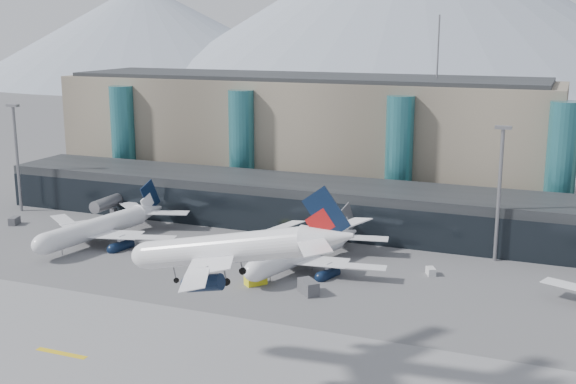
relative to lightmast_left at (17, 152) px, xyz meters
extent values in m
plane|color=#515154|center=(80.00, -45.00, -14.42)|extent=(900.00, 900.00, 0.00)
cube|color=slate|center=(80.00, -60.00, -14.40)|extent=(400.00, 40.00, 0.04)
cube|color=gold|center=(60.00, -60.00, -14.37)|extent=(8.00, 1.00, 0.02)
cube|color=black|center=(80.00, 13.00, -9.42)|extent=(170.00, 18.00, 10.00)
cube|color=black|center=(80.00, 4.10, -10.42)|extent=(170.00, 0.40, 8.00)
cylinder|color=slate|center=(25.00, 2.00, -10.22)|extent=(2.80, 14.00, 2.80)
cube|color=slate|center=(25.00, 2.00, -13.22)|extent=(1.20, 1.20, 2.40)
cylinder|color=slate|center=(80.00, 2.00, -10.22)|extent=(2.80, 14.00, 2.80)
cube|color=slate|center=(80.00, 2.00, -13.22)|extent=(1.20, 1.20, 2.40)
cube|color=gray|center=(55.00, 45.00, 0.58)|extent=(130.00, 30.00, 30.00)
cube|color=black|center=(55.00, 45.00, 16.08)|extent=(123.50, 28.00, 1.00)
cylinder|color=#296B74|center=(10.00, 29.00, -0.42)|extent=(6.40, 6.40, 28.00)
cylinder|color=#296B74|center=(45.00, 29.00, -0.42)|extent=(6.40, 6.40, 28.00)
cylinder|color=#296B74|center=(85.00, 29.00, -0.42)|extent=(6.40, 6.40, 28.00)
cylinder|color=#296B74|center=(120.00, 29.00, -0.42)|extent=(6.40, 6.40, 28.00)
cylinder|color=slate|center=(90.00, 45.00, 23.58)|extent=(0.40, 0.40, 16.00)
cone|color=gray|center=(-180.00, 335.00, 23.08)|extent=(320.00, 320.00, 75.00)
cone|color=gray|center=(20.00, 335.00, 40.58)|extent=(400.00, 400.00, 110.00)
cylinder|color=slate|center=(0.00, 0.00, -1.92)|extent=(0.70, 0.70, 25.00)
cube|color=slate|center=(0.00, 0.00, 10.88)|extent=(3.00, 1.20, 0.60)
cylinder|color=slate|center=(110.00, 3.00, -1.92)|extent=(0.70, 0.70, 25.00)
cube|color=slate|center=(110.00, 3.00, 10.88)|extent=(3.00, 1.20, 0.60)
cylinder|color=white|center=(84.72, -56.78, 3.58)|extent=(21.87, 4.02, 3.61)
ellipsoid|color=white|center=(73.82, -56.57, 3.58)|extent=(5.13, 3.71, 3.61)
cone|color=white|center=(98.74, -57.04, 3.76)|extent=(6.30, 3.73, 3.61)
cube|color=white|center=(86.13, -64.59, 2.98)|extent=(11.16, 16.39, 0.18)
cylinder|color=black|center=(84.92, -62.70, 1.14)|extent=(4.40, 2.07, 1.99)
cube|color=white|center=(98.66, -61.40, 3.94)|extent=(6.45, 8.63, 0.14)
cube|color=white|center=(86.42, -49.02, 2.98)|extent=(11.60, 16.32, 0.18)
cylinder|color=black|center=(85.14, -50.86, 1.14)|extent=(4.40, 2.07, 1.99)
cube|color=white|center=(98.82, -52.68, 3.94)|extent=(6.66, 8.59, 0.14)
cube|color=black|center=(99.05, -57.04, 6.65)|extent=(5.40, 0.32, 6.36)
cube|color=#AA1515|center=(98.11, -57.03, 5.57)|extent=(3.61, 0.32, 3.48)
cylinder|color=slate|center=(77.09, -56.63, 1.23)|extent=(0.15, 0.15, 2.89)
cylinder|color=black|center=(77.09, -56.63, -0.03)|extent=(0.65, 0.24, 0.64)
cylinder|color=black|center=(85.61, -58.96, -0.03)|extent=(0.83, 0.34, 0.82)
cylinder|color=black|center=(85.69, -54.63, -0.03)|extent=(0.83, 0.34, 0.82)
cylinder|color=white|center=(33.86, -14.00, -9.80)|extent=(8.50, 25.37, 4.15)
ellipsoid|color=white|center=(31.65, -26.32, -9.80)|extent=(5.11, 6.45, 4.15)
cone|color=white|center=(36.69, 1.84, -9.59)|extent=(5.34, 7.77, 4.15)
cube|color=white|center=(42.97, -13.82, -10.48)|extent=(18.84, 10.46, 0.21)
cylinder|color=black|center=(40.60, -14.85, -12.60)|extent=(3.13, 5.33, 2.28)
cube|color=white|center=(41.62, 0.95, -9.38)|extent=(9.94, 6.25, 0.17)
cube|color=white|center=(25.37, -10.66, -10.48)|extent=(18.12, 15.26, 0.21)
cylinder|color=black|center=(27.23, -12.45, -12.60)|extent=(3.13, 5.33, 2.28)
cube|color=white|center=(31.76, 2.72, -9.38)|extent=(9.52, 8.55, 0.17)
cube|color=black|center=(36.75, 2.19, -6.27)|extent=(1.34, 6.14, 7.30)
cube|color=white|center=(36.57, 1.13, -7.52)|extent=(1.02, 4.13, 3.99)
cylinder|color=slate|center=(32.31, -22.62, -12.49)|extent=(0.17, 0.17, 3.32)
cylinder|color=black|center=(32.31, -22.62, -13.95)|extent=(0.39, 0.77, 0.74)
cylinder|color=black|center=(36.49, -13.38, -13.95)|extent=(0.53, 1.00, 0.95)
cylinder|color=black|center=(31.59, -12.51, -13.95)|extent=(0.53, 1.00, 0.95)
cylinder|color=white|center=(78.20, -14.00, -10.14)|extent=(10.52, 23.28, 3.84)
ellipsoid|color=white|center=(74.78, -25.07, -10.14)|extent=(5.26, 6.27, 3.84)
cone|color=white|center=(82.61, 0.24, -9.95)|extent=(5.63, 7.46, 3.84)
cube|color=white|center=(86.60, -14.86, -10.77)|extent=(17.17, 7.83, 0.19)
cylinder|color=black|center=(84.31, -15.54, -12.73)|extent=(3.39, 5.05, 2.11)
cube|color=white|center=(87.04, -1.13, -9.76)|extent=(9.08, 4.87, 0.15)
cube|color=white|center=(70.78, -9.97, -10.77)|extent=(16.05, 15.29, 0.19)
cylinder|color=black|center=(72.29, -11.82, -12.73)|extent=(3.39, 5.05, 2.11)
cube|color=white|center=(78.18, 1.61, -9.76)|extent=(8.42, 8.44, 0.15)
cube|color=slate|center=(82.70, 0.55, -6.87)|extent=(1.92, 5.55, 6.76)
cube|color=white|center=(82.41, -0.40, -8.03)|extent=(1.39, 3.75, 3.70)
cylinder|color=slate|center=(75.81, -21.75, -12.64)|extent=(0.16, 0.16, 3.07)
cylinder|color=black|center=(75.81, -21.75, -13.98)|extent=(0.43, 0.72, 0.68)
cylinder|color=black|center=(80.70, -13.73, -13.98)|extent=(0.58, 0.94, 0.88)
cylinder|color=black|center=(76.30, -12.37, -13.98)|extent=(0.58, 0.94, 0.88)
cube|color=yellow|center=(64.40, -2.03, -13.70)|extent=(2.30, 2.88, 1.44)
cube|color=#48484D|center=(83.27, -26.47, -13.27)|extent=(4.48, 4.43, 2.29)
cube|color=#48484D|center=(7.34, -10.50, -13.58)|extent=(2.41, 3.35, 1.68)
cube|color=silver|center=(100.31, -9.69, -13.75)|extent=(2.21, 2.64, 1.34)
cube|color=yellow|center=(73.36, -25.73, -13.42)|extent=(3.75, 4.03, 2.01)
camera|label=1|loc=(121.86, -132.34, 28.59)|focal=45.00mm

